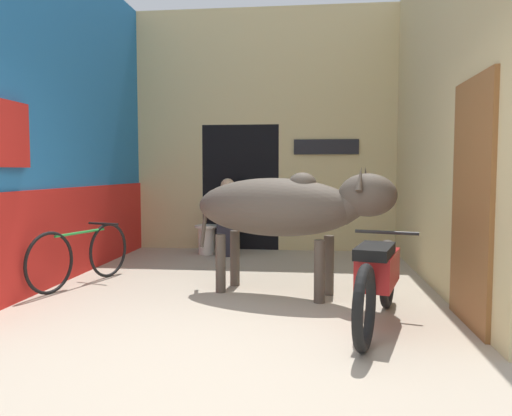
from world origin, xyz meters
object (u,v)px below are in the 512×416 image
(motorcycle_near, at_px, (378,276))
(bicycle, at_px, (81,255))
(shopkeeper_seated, at_px, (227,214))
(cow, at_px, (286,207))
(plastic_stool, at_px, (207,239))

(motorcycle_near, distance_m, bicycle, 3.43)
(motorcycle_near, distance_m, shopkeeper_seated, 3.90)
(cow, distance_m, plastic_stool, 2.88)
(motorcycle_near, height_order, plastic_stool, motorcycle_near)
(shopkeeper_seated, bearing_deg, motorcycle_near, -61.32)
(bicycle, xyz_separation_m, shopkeeper_seated, (1.34, 2.21, 0.30))
(bicycle, height_order, shopkeeper_seated, shopkeeper_seated)
(motorcycle_near, bearing_deg, shopkeeper_seated, 118.68)
(motorcycle_near, height_order, bicycle, motorcycle_near)
(bicycle, xyz_separation_m, plastic_stool, (1.00, 2.23, -0.10))
(cow, xyz_separation_m, motorcycle_near, (0.83, -1.01, -0.50))
(motorcycle_near, bearing_deg, bicycle, 159.32)
(bicycle, bearing_deg, shopkeeper_seated, 58.82)
(cow, bearing_deg, bicycle, 175.11)
(cow, relative_size, motorcycle_near, 1.19)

